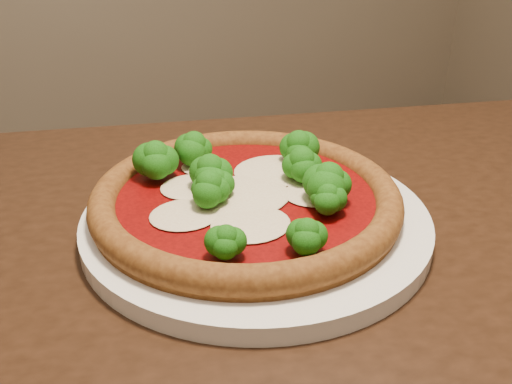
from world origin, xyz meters
name	(u,v)px	position (x,y,z in m)	size (l,w,h in m)	color
dining_table	(320,342)	(0.06, 0.09, 0.64)	(1.26, 0.98, 0.75)	black
plate	(256,220)	(0.02, 0.16, 0.76)	(0.34, 0.34, 0.02)	white
pizza	(247,193)	(0.02, 0.17, 0.78)	(0.30, 0.30, 0.06)	brown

